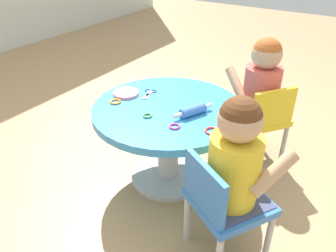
% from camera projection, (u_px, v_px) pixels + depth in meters
% --- Properties ---
extents(ground_plane, '(10.00, 10.00, 0.00)m').
position_uv_depth(ground_plane, '(168.00, 177.00, 2.01)').
color(ground_plane, tan).
extents(craft_table, '(0.81, 0.81, 0.48)m').
position_uv_depth(craft_table, '(168.00, 127.00, 1.83)').
color(craft_table, silver).
rests_on(craft_table, ground).
extents(child_chair_left, '(0.41, 0.41, 0.54)m').
position_uv_depth(child_chair_left, '(223.00, 203.00, 1.40)').
color(child_chair_left, '#B7B7BC').
rests_on(child_chair_left, ground).
extents(seated_child_left, '(0.43, 0.41, 0.51)m').
position_uv_depth(seated_child_left, '(236.00, 157.00, 1.29)').
color(seated_child_left, '#3F4772').
rests_on(seated_child_left, ground).
extents(child_chair_right, '(0.42, 0.42, 0.54)m').
position_uv_depth(child_chair_right, '(260.00, 119.00, 2.01)').
color(child_chair_right, '#B7B7BC').
rests_on(child_chair_right, ground).
extents(seated_child_right, '(0.42, 0.44, 0.51)m').
position_uv_depth(seated_child_right, '(262.00, 81.00, 1.92)').
color(seated_child_right, '#3F4772').
rests_on(seated_child_right, ground).
extents(rolling_pin, '(0.22, 0.11, 0.05)m').
position_uv_depth(rolling_pin, '(193.00, 111.00, 1.68)').
color(rolling_pin, '#3F72CC').
rests_on(rolling_pin, craft_table).
extents(craft_scissors, '(0.14, 0.09, 0.01)m').
position_uv_depth(craft_scissors, '(149.00, 93.00, 1.91)').
color(craft_scissors, silver).
rests_on(craft_scissors, craft_table).
extents(playdough_blob_0, '(0.14, 0.14, 0.02)m').
position_uv_depth(playdough_blob_0, '(126.00, 93.00, 1.89)').
color(playdough_blob_0, pink).
rests_on(playdough_blob_0, craft_table).
extents(cookie_cutter_0, '(0.05, 0.05, 0.01)m').
position_uv_depth(cookie_cutter_0, '(147.00, 116.00, 1.67)').
color(cookie_cutter_0, '#4CB259').
rests_on(cookie_cutter_0, craft_table).
extents(cookie_cutter_1, '(0.07, 0.07, 0.01)m').
position_uv_depth(cookie_cutter_1, '(212.00, 131.00, 1.55)').
color(cookie_cutter_1, red).
rests_on(cookie_cutter_1, craft_table).
extents(cookie_cutter_2, '(0.06, 0.06, 0.01)m').
position_uv_depth(cookie_cutter_2, '(115.00, 102.00, 1.81)').
color(cookie_cutter_2, orange).
rests_on(cookie_cutter_2, craft_table).
extents(cookie_cutter_3, '(0.06, 0.06, 0.01)m').
position_uv_depth(cookie_cutter_3, '(175.00, 126.00, 1.58)').
color(cookie_cutter_3, '#D83FA5').
rests_on(cookie_cutter_3, craft_table).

